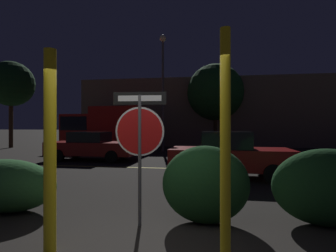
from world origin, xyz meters
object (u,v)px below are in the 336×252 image
Objects in this scene: yellow_pole_left at (50,150)px; passing_car_2 at (92,146)px; hedge_bush_3 at (328,187)px; passing_car_3 at (229,155)px; delivery_truck at (104,127)px; tree_0 at (11,84)px; yellow_pole_right at (225,155)px; tree_2 at (215,92)px; stop_sign at (140,131)px; hedge_bush_2 at (205,184)px; street_lamp at (163,77)px; hedge_bush_1 at (5,185)px.

yellow_pole_left is 9.97m from passing_car_2.
hedge_bush_3 is 0.46× the size of passing_car_3.
tree_0 reaches higher than delivery_truck.
yellow_pole_right reaches higher than hedge_bush_3.
tree_0 is (-9.98, 6.59, 4.45)m from passing_car_2.
tree_2 is (7.90, 4.65, 2.93)m from delivery_truck.
hedge_bush_2 is at bearing 9.01° from stop_sign.
hedge_bush_2 reaches higher than hedge_bush_3.
passing_car_3 is (-1.33, 4.09, 0.09)m from hedge_bush_3.
yellow_pole_right is 15.57m from street_lamp.
hedge_bush_3 is 15.79m from delivery_truck.
hedge_bush_2 is at bearing 97.35° from yellow_pole_right.
passing_car_2 is at bearing 135.48° from hedge_bush_3.
yellow_pole_right is (2.33, -0.37, 0.01)m from yellow_pole_left.
delivery_truck is at bearing 125.95° from hedge_bush_3.
yellow_pole_right is at bearing -45.50° from tree_0.
tree_0 is at bearing 141.26° from hedge_bush_3.
yellow_pole_left is 1.80× the size of hedge_bush_2.
stop_sign is at bearing -82.20° from street_lamp.
hedge_bush_3 is at bearing -68.56° from street_lamp.
hedge_bush_1 is at bearing -94.64° from street_lamp.
stop_sign is 1.07× the size of hedge_bush_1.
passing_car_2 reaches higher than hedge_bush_2.
tree_0 reaches higher than stop_sign.
tree_0 reaches higher than hedge_bush_2.
stop_sign is at bearing -45.27° from tree_0.
tree_2 is at bearing 74.83° from hedge_bush_1.
tree_0 reaches higher than yellow_pole_left.
tree_2 is at bearing 148.08° from passing_car_2.
hedge_bush_3 is at bearing -38.74° from tree_0.
tree_2 is (2.86, 18.96, 3.20)m from yellow_pole_left.
tree_2 reaches higher than yellow_pole_left.
passing_car_3 is at bearing 63.04° from yellow_pole_left.
hedge_bush_3 is at bearing -139.89° from delivery_truck.
hedge_bush_3 is at bearing 20.34° from yellow_pole_left.
street_lamp reaches higher than delivery_truck.
tree_2 is at bearing -55.38° from delivery_truck.
hedge_bush_2 is at bearing -42.63° from tree_0.
yellow_pole_right is 4.68m from hedge_bush_1.
hedge_bush_2 is (2.11, 1.38, -0.70)m from yellow_pole_left.
hedge_bush_3 is at bearing 19.45° from passing_car_3.
passing_car_2 is 0.65× the size of tree_0.
tree_2 reaches higher than delivery_truck.
yellow_pole_left is 0.99× the size of yellow_pole_right.
passing_car_2 is at bearing -160.20° from delivery_truck.
tree_0 is at bearing 83.97° from delivery_truck.
yellow_pole_left is 1.28× the size of hedge_bush_1.
tree_0 is (-11.71, 14.42, 4.64)m from hedge_bush_1.
stop_sign is 0.33× the size of tree_0.
tree_0 reaches higher than yellow_pole_right.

